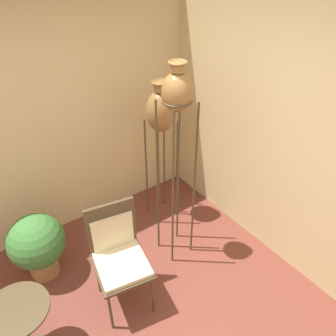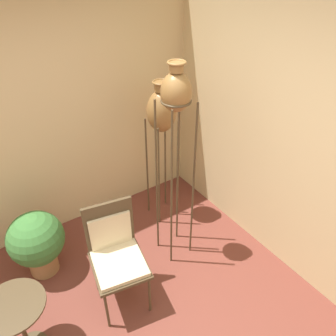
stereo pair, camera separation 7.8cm
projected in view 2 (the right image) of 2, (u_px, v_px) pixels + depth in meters
wall_back at (22, 127)px, 3.21m from camera, size 7.83×0.06×2.70m
wall_right at (317, 155)px, 2.78m from camera, size 0.06×7.83×2.70m
vase_stand_tall at (176, 102)px, 2.71m from camera, size 0.28×0.28×2.09m
vase_stand_medium at (162, 113)px, 3.41m from camera, size 0.31×0.31×1.72m
chair at (116, 250)px, 2.89m from camera, size 0.54×0.56×1.04m
side_table at (18, 318)px, 2.52m from camera, size 0.49×0.49×0.62m
potted_plant at (37, 241)px, 3.22m from camera, size 0.55×0.55×0.73m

